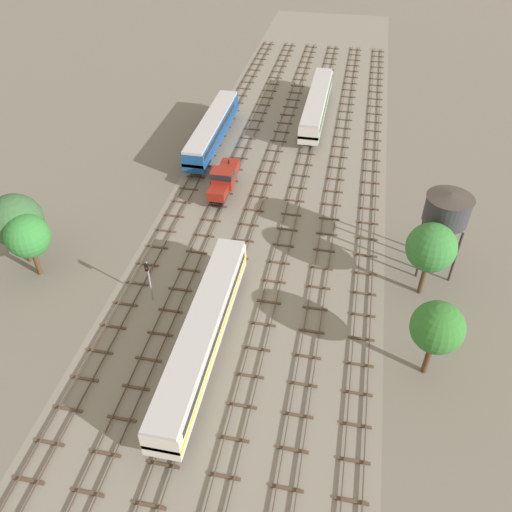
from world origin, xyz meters
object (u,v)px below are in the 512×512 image
(passenger_coach_centre_midfar, at_px, (317,103))
(signal_post_nearest, at_px, (149,276))
(passenger_coach_centre_left_nearest, at_px, (203,331))
(water_tower, at_px, (448,208))
(diesel_railcar_far_left_mid, at_px, (212,129))
(shunter_loco_left_near, at_px, (223,178))

(passenger_coach_centre_midfar, xyz_separation_m, signal_post_nearest, (-11.28, -43.32, 0.42))
(passenger_coach_centre_left_nearest, distance_m, water_tower, 26.02)
(passenger_coach_centre_midfar, distance_m, signal_post_nearest, 44.77)
(water_tower, height_order, signal_post_nearest, water_tower)
(diesel_railcar_far_left_mid, height_order, signal_post_nearest, signal_post_nearest)
(shunter_loco_left_near, distance_m, passenger_coach_centre_midfar, 24.97)
(shunter_loco_left_near, relative_size, passenger_coach_centre_midfar, 0.38)
(shunter_loco_left_near, bearing_deg, diesel_railcar_far_left_mid, 110.95)
(water_tower, bearing_deg, diesel_railcar_far_left_mid, 143.54)
(passenger_coach_centre_left_nearest, height_order, water_tower, water_tower)
(shunter_loco_left_near, bearing_deg, passenger_coach_centre_midfar, 68.81)
(passenger_coach_centre_midfar, bearing_deg, diesel_railcar_far_left_mid, -139.66)
(passenger_coach_centre_midfar, height_order, water_tower, water_tower)
(passenger_coach_centre_left_nearest, height_order, signal_post_nearest, signal_post_nearest)
(passenger_coach_centre_left_nearest, distance_m, passenger_coach_centre_midfar, 48.87)
(shunter_loco_left_near, xyz_separation_m, passenger_coach_centre_midfar, (9.02, 23.28, 0.60))
(shunter_loco_left_near, distance_m, diesel_railcar_far_left_mid, 12.63)
(shunter_loco_left_near, xyz_separation_m, water_tower, (24.82, -9.89, 5.56))
(diesel_railcar_far_left_mid, bearing_deg, water_tower, -36.46)
(diesel_railcar_far_left_mid, relative_size, passenger_coach_centre_midfar, 0.93)
(passenger_coach_centre_midfar, relative_size, signal_post_nearest, 4.66)
(diesel_railcar_far_left_mid, height_order, passenger_coach_centre_midfar, same)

